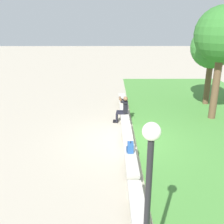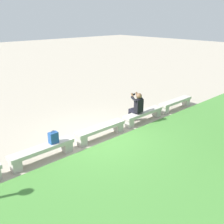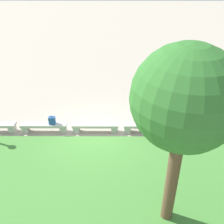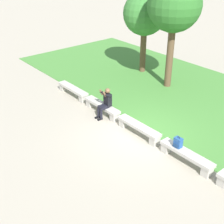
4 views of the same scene
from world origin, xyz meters
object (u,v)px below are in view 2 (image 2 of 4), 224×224
bench_mid (101,130)px  backpack (53,138)px  bench_main (176,103)px  person_photographer (137,106)px  bench_near (143,115)px  bench_far (42,151)px

bench_mid → backpack: size_ratio=4.91×
bench_main → person_photographer: person_photographer is taller
bench_near → person_photographer: person_photographer is taller
bench_far → person_photographer: person_photographer is taller
bench_far → bench_near: bearing=180.0°
bench_mid → bench_far: same height
bench_mid → bench_near: bearing=180.0°
bench_near → bench_far: bearing=0.0°
bench_mid → person_photographer: bearing=-177.8°
backpack → person_photographer: bearing=-178.9°
bench_near → backpack: 4.30m
bench_far → backpack: 0.52m
bench_mid → bench_main: bearing=180.0°
bench_near → person_photographer: 0.56m
bench_near → bench_main: bearing=180.0°
bench_main → bench_near: size_ratio=1.00×
bench_mid → backpack: 1.97m
bench_far → backpack: backpack is taller
bench_near → bench_mid: size_ratio=1.00×
bench_near → backpack: size_ratio=4.91×
bench_far → bench_mid: bearing=180.0°
bench_main → bench_mid: size_ratio=1.00×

